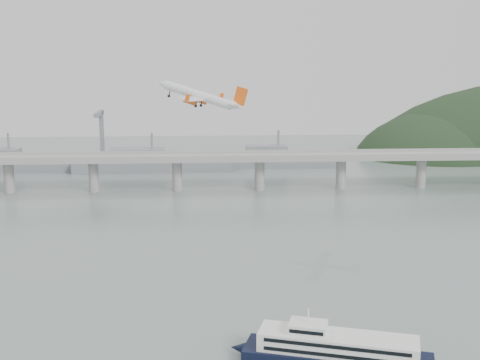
{
  "coord_description": "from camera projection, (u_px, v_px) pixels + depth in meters",
  "views": [
    {
      "loc": [
        -13.12,
        -181.42,
        84.65
      ],
      "look_at": [
        0.0,
        55.0,
        36.0
      ],
      "focal_mm": 48.0,
      "sensor_mm": 36.0,
      "label": 1
    }
  ],
  "objects": [
    {
      "name": "ground",
      "position": [
        250.0,
        332.0,
        195.18
      ],
      "size": [
        900.0,
        900.0,
        0.0
      ],
      "primitive_type": "plane",
      "color": "slate",
      "rests_on": "ground"
    },
    {
      "name": "bridge",
      "position": [
        225.0,
        162.0,
        387.18
      ],
      "size": [
        800.0,
        22.0,
        23.9
      ],
      "color": "gray",
      "rests_on": "ground"
    },
    {
      "name": "distant_fleet",
      "position": [
        0.0,
        164.0,
        444.76
      ],
      "size": [
        453.0,
        60.9,
        40.0
      ],
      "color": "slate",
      "rests_on": "ground"
    },
    {
      "name": "ferry",
      "position": [
        337.0,
        351.0,
        173.32
      ],
      "size": [
        81.59,
        33.02,
        15.8
      ],
      "rotation": [
        0.0,
        0.0,
        -0.3
      ],
      "color": "black",
      "rests_on": "ground"
    },
    {
      "name": "airliner",
      "position": [
        201.0,
        96.0,
        265.36
      ],
      "size": [
        38.7,
        36.31,
        13.68
      ],
      "rotation": [
        0.05,
        -0.26,
        2.73
      ],
      "color": "white",
      "rests_on": "ground"
    }
  ]
}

